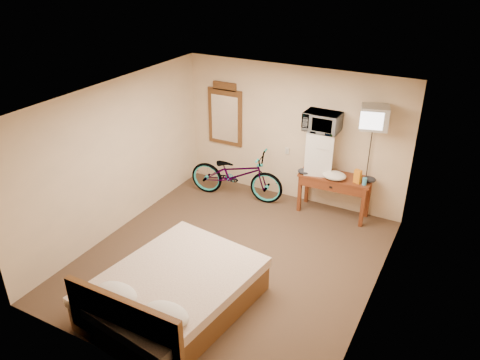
{
  "coord_description": "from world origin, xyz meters",
  "views": [
    {
      "loc": [
        2.88,
        -5.12,
        4.3
      ],
      "look_at": [
        -0.12,
        0.52,
        1.09
      ],
      "focal_mm": 35.0,
      "sensor_mm": 36.0,
      "label": 1
    }
  ],
  "objects_px": {
    "blue_cup": "(365,181)",
    "crt_television": "(375,118)",
    "mini_fridge": "(320,152)",
    "bed": "(172,294)",
    "desk": "(334,183)",
    "microwave": "(322,122)",
    "bicycle": "(236,174)",
    "wall_mirror": "(225,115)"
  },
  "relations": [
    {
      "from": "blue_cup",
      "to": "crt_television",
      "type": "distance_m",
      "value": 1.09
    },
    {
      "from": "mini_fridge",
      "to": "bed",
      "type": "height_order",
      "value": "mini_fridge"
    },
    {
      "from": "desk",
      "to": "blue_cup",
      "type": "xyz_separation_m",
      "value": [
        0.52,
        -0.07,
        0.19
      ]
    },
    {
      "from": "desk",
      "to": "crt_television",
      "type": "bearing_deg",
      "value": 2.14
    },
    {
      "from": "microwave",
      "to": "bicycle",
      "type": "distance_m",
      "value": 1.93
    },
    {
      "from": "desk",
      "to": "blue_cup",
      "type": "height_order",
      "value": "blue_cup"
    },
    {
      "from": "wall_mirror",
      "to": "bicycle",
      "type": "distance_m",
      "value": 1.17
    },
    {
      "from": "desk",
      "to": "bicycle",
      "type": "xyz_separation_m",
      "value": [
        -1.81,
        -0.23,
        -0.14
      ]
    },
    {
      "from": "bicycle",
      "to": "bed",
      "type": "bearing_deg",
      "value": -174.53
    },
    {
      "from": "desk",
      "to": "microwave",
      "type": "height_order",
      "value": "microwave"
    },
    {
      "from": "desk",
      "to": "blue_cup",
      "type": "distance_m",
      "value": 0.56
    },
    {
      "from": "bed",
      "to": "wall_mirror",
      "type": "bearing_deg",
      "value": 109.14
    },
    {
      "from": "microwave",
      "to": "blue_cup",
      "type": "relative_size",
      "value": 4.73
    },
    {
      "from": "bed",
      "to": "desk",
      "type": "bearing_deg",
      "value": 72.67
    },
    {
      "from": "blue_cup",
      "to": "microwave",
      "type": "bearing_deg",
      "value": 171.53
    },
    {
      "from": "blue_cup",
      "to": "crt_television",
      "type": "xyz_separation_m",
      "value": [
        0.0,
        0.09,
        1.08
      ]
    },
    {
      "from": "desk",
      "to": "microwave",
      "type": "distance_m",
      "value": 1.1
    },
    {
      "from": "desk",
      "to": "wall_mirror",
      "type": "distance_m",
      "value": 2.46
    },
    {
      "from": "crt_television",
      "to": "blue_cup",
      "type": "bearing_deg",
      "value": -92.35
    },
    {
      "from": "desk",
      "to": "bed",
      "type": "relative_size",
      "value": 0.53
    },
    {
      "from": "mini_fridge",
      "to": "desk",
      "type": "bearing_deg",
      "value": -9.92
    },
    {
      "from": "blue_cup",
      "to": "wall_mirror",
      "type": "xyz_separation_m",
      "value": [
        -2.84,
        0.34,
        0.6
      ]
    },
    {
      "from": "blue_cup",
      "to": "crt_television",
      "type": "height_order",
      "value": "crt_television"
    },
    {
      "from": "mini_fridge",
      "to": "microwave",
      "type": "relative_size",
      "value": 1.27
    },
    {
      "from": "microwave",
      "to": "wall_mirror",
      "type": "distance_m",
      "value": 2.02
    },
    {
      "from": "crt_television",
      "to": "bicycle",
      "type": "height_order",
      "value": "crt_television"
    },
    {
      "from": "desk",
      "to": "crt_television",
      "type": "height_order",
      "value": "crt_television"
    },
    {
      "from": "crt_television",
      "to": "bed",
      "type": "bearing_deg",
      "value": -114.96
    },
    {
      "from": "microwave",
      "to": "bicycle",
      "type": "height_order",
      "value": "microwave"
    },
    {
      "from": "bicycle",
      "to": "mini_fridge",
      "type": "bearing_deg",
      "value": -87.31
    },
    {
      "from": "mini_fridge",
      "to": "crt_television",
      "type": "bearing_deg",
      "value": -2.49
    },
    {
      "from": "crt_television",
      "to": "mini_fridge",
      "type": "bearing_deg",
      "value": 177.51
    },
    {
      "from": "microwave",
      "to": "wall_mirror",
      "type": "bearing_deg",
      "value": 174.72
    },
    {
      "from": "mini_fridge",
      "to": "microwave",
      "type": "bearing_deg",
      "value": 56.32
    },
    {
      "from": "crt_television",
      "to": "wall_mirror",
      "type": "relative_size",
      "value": 0.49
    },
    {
      "from": "blue_cup",
      "to": "bed",
      "type": "distance_m",
      "value": 3.7
    },
    {
      "from": "blue_cup",
      "to": "bicycle",
      "type": "bearing_deg",
      "value": -176.16
    },
    {
      "from": "bicycle",
      "to": "wall_mirror",
      "type": "bearing_deg",
      "value": 37.55
    },
    {
      "from": "microwave",
      "to": "bed",
      "type": "distance_m",
      "value": 3.77
    },
    {
      "from": "mini_fridge",
      "to": "bicycle",
      "type": "relative_size",
      "value": 0.42
    },
    {
      "from": "desk",
      "to": "microwave",
      "type": "relative_size",
      "value": 2.1
    },
    {
      "from": "blue_cup",
      "to": "mini_fridge",
      "type": "bearing_deg",
      "value": 171.54
    }
  ]
}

